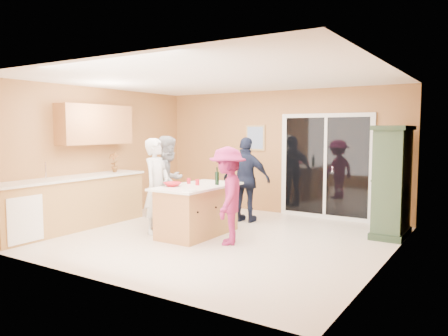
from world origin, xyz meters
The scene contains 22 objects.
floor centered at (0.00, 0.00, 0.00)m, with size 5.50×5.50×0.00m, color beige.
ceiling centered at (0.00, 0.00, 2.60)m, with size 5.50×5.00×0.10m, color white.
wall_back centered at (0.00, 2.50, 1.30)m, with size 5.50×0.10×2.60m, color tan.
wall_front centered at (0.00, -2.50, 1.30)m, with size 5.50×0.10×2.60m, color tan.
wall_left centered at (-2.75, 0.00, 1.30)m, with size 0.10×5.00×2.60m, color tan.
wall_right centered at (2.75, 0.00, 1.30)m, with size 0.10×5.00×2.60m, color tan.
left_cabinet_run centered at (-2.45, -1.05, 0.46)m, with size 0.65×3.05×1.24m.
upper_cabinets centered at (-2.58, -0.20, 1.88)m, with size 0.35×1.60×0.75m, color #B28245.
sliding_door centered at (1.05, 2.46, 1.05)m, with size 1.90×0.07×2.10m.
framed_picture centered at (-0.55, 2.48, 1.60)m, with size 0.46×0.04×0.56m.
kitchen_island centered at (-0.30, -0.03, 0.40)m, with size 0.88×1.61×0.85m.
green_hutch centered at (2.49, 1.63, 0.90)m, with size 0.53×1.01×1.85m.
woman_white centered at (-0.97, -0.30, 0.82)m, with size 0.60×0.39×1.63m, color silver.
woman_grey centered at (-1.15, 0.24, 0.83)m, with size 0.81×0.63×1.66m, color gray.
woman_navy centered at (-0.12, 1.33, 0.82)m, with size 0.96×0.40×1.64m, color #191E38.
woman_magenta centered at (0.44, -0.25, 0.76)m, with size 0.98×0.56×1.52m, color #8E1F50.
serving_bowl centered at (-0.57, -0.36, 0.88)m, with size 0.27×0.27×0.07m, color #B61421.
tulip_vase centered at (-2.45, 0.14, 1.14)m, with size 0.21×0.14×0.40m, color #A21310.
tumbler_near centered at (-0.30, -0.03, 0.90)m, with size 0.07×0.07×0.10m, color #B61421.
tumbler_far centered at (-0.55, 0.06, 0.89)m, with size 0.07×0.07×0.10m, color #B61421.
wine_bottle centered at (-0.06, 0.20, 0.96)m, with size 0.07×0.07×0.30m.
white_plate centered at (0.00, -0.65, 0.85)m, with size 0.24×0.24×0.02m, color white.
Camera 1 is at (3.99, -5.93, 1.79)m, focal length 35.00 mm.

